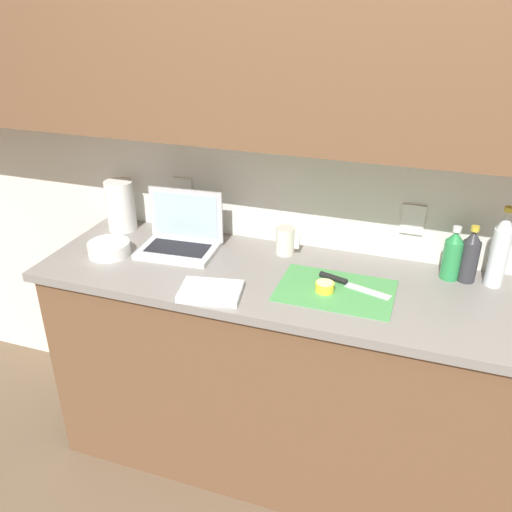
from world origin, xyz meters
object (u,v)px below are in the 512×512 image
at_px(bottle_oil_tall, 470,256).
at_px(measuring_cup, 285,241).
at_px(bottle_green_soda, 500,250).
at_px(bottle_water_clear, 452,255).
at_px(paper_towel_roll, 121,206).
at_px(laptop, 181,236).
at_px(knife, 342,281).
at_px(cutting_board, 336,290).
at_px(bowl_white, 109,248).
at_px(lemon_half_cut, 325,287).

relative_size(bottle_oil_tall, measuring_cup, 1.95).
xyz_separation_m(bottle_green_soda, bottle_water_clear, (-0.16, 0.00, -0.05)).
bearing_deg(paper_towel_roll, bottle_water_clear, 0.07).
bearing_deg(laptop, bottle_water_clear, 1.25).
bearing_deg(bottle_green_soda, bottle_oil_tall, -180.00).
distance_m(bottle_green_soda, bottle_water_clear, 0.16).
height_order(bottle_water_clear, measuring_cup, bottle_water_clear).
height_order(knife, bottle_water_clear, bottle_water_clear).
height_order(laptop, knife, laptop).
relative_size(laptop, paper_towel_roll, 1.48).
xyz_separation_m(cutting_board, bowl_white, (-0.95, -0.01, 0.02)).
height_order(cutting_board, lemon_half_cut, lemon_half_cut).
distance_m(knife, bottle_oil_tall, 0.48).
xyz_separation_m(laptop, bottle_green_soda, (1.23, 0.10, 0.08)).
distance_m(cutting_board, paper_towel_roll, 1.07).
bearing_deg(paper_towel_roll, lemon_half_cut, -14.88).
bearing_deg(bowl_white, lemon_half_cut, -1.16).
xyz_separation_m(lemon_half_cut, bottle_water_clear, (0.42, 0.27, 0.07)).
bearing_deg(lemon_half_cut, bottle_green_soda, 24.75).
height_order(cutting_board, bottle_green_soda, bottle_green_soda).
distance_m(bottle_green_soda, measuring_cup, 0.81).
distance_m(cutting_board, measuring_cup, 0.36).
relative_size(knife, bottle_green_soda, 0.90).
xyz_separation_m(lemon_half_cut, bowl_white, (-0.91, 0.02, 0.00)).
height_order(cutting_board, bottle_oil_tall, bottle_oil_tall).
relative_size(cutting_board, lemon_half_cut, 6.13).
relative_size(laptop, bottle_water_clear, 1.57).
relative_size(laptop, bowl_white, 1.93).
bearing_deg(cutting_board, bowl_white, -179.61).
distance_m(lemon_half_cut, measuring_cup, 0.35).
xyz_separation_m(bottle_green_soda, measuring_cup, (-0.80, -0.00, -0.09)).
height_order(bowl_white, paper_towel_roll, paper_towel_roll).
bearing_deg(bottle_green_soda, bowl_white, -170.54).
bearing_deg(bottle_oil_tall, measuring_cup, -179.85).
relative_size(knife, measuring_cup, 2.44).
bearing_deg(bottle_green_soda, lemon_half_cut, -155.25).
relative_size(laptop, lemon_half_cut, 4.87).
relative_size(measuring_cup, paper_towel_roll, 0.51).
height_order(cutting_board, bowl_white, bowl_white).
height_order(measuring_cup, paper_towel_roll, paper_towel_roll).
relative_size(cutting_board, bottle_green_soda, 1.35).
bearing_deg(lemon_half_cut, bowl_white, 178.84).
relative_size(bottle_water_clear, paper_towel_roll, 0.94).
relative_size(bottle_oil_tall, paper_towel_roll, 0.99).
distance_m(knife, measuring_cup, 0.33).
xyz_separation_m(laptop, cutting_board, (0.69, -0.14, -0.05)).
bearing_deg(lemon_half_cut, knife, 57.99).
xyz_separation_m(knife, lemon_half_cut, (-0.05, -0.08, 0.01)).
relative_size(lemon_half_cut, bottle_oil_tall, 0.31).
xyz_separation_m(bottle_green_soda, paper_towel_roll, (-1.57, -0.00, -0.03)).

